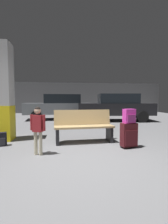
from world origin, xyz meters
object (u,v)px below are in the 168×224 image
at_px(structural_pillar, 2,92).
at_px(suitcase, 129,135).
at_px(backpack_bright, 129,116).
at_px(bench, 84,126).
at_px(backpack_dark_floor, 0,139).
at_px(parked_car_near, 115,107).
at_px(child, 38,125).
at_px(parked_car_far, 60,106).

height_order(structural_pillar, suitcase, structural_pillar).
bearing_deg(backpack_bright, bench, 145.62).
xyz_separation_m(backpack_bright, backpack_dark_floor, (-3.15, 0.56, -0.60)).
bearing_deg(parked_car_near, child, -121.23).
height_order(structural_pillar, parked_car_far, structural_pillar).
relative_size(child, parked_car_near, 0.24).
height_order(structural_pillar, parked_car_near, structural_pillar).
bearing_deg(backpack_bright, child, -172.45).
height_order(parked_car_far, parked_car_near, same).
height_order(bench, child, child).
height_order(bench, parked_car_near, parked_car_near).
bearing_deg(child, suitcase, 7.56).
relative_size(suitcase, backpack_bright, 1.78).
relative_size(backpack_bright, child, 0.33).
bearing_deg(suitcase, backpack_dark_floor, 169.98).
distance_m(bench, parked_car_near, 5.29).
bearing_deg(child, structural_pillar, 128.91).
xyz_separation_m(bench, parked_car_near, (2.37, 4.72, 0.36)).
bearing_deg(parked_car_near, parked_car_far, 159.76).
height_order(backpack_bright, backpack_dark_floor, backpack_bright).
distance_m(child, parked_car_near, 6.66).
xyz_separation_m(structural_pillar, backpack_dark_floor, (0.17, -0.67, -1.21)).
bearing_deg(structural_pillar, backpack_bright, -20.31).
distance_m(bench, parked_car_far, 5.94).
bearing_deg(backpack_bright, parked_car_far, 105.26).
xyz_separation_m(suitcase, backpack_bright, (0.00, -0.00, 0.45)).
relative_size(structural_pillar, bench, 1.70).
relative_size(bench, parked_car_near, 0.39).
distance_m(structural_pillar, parked_car_far, 5.59).
bearing_deg(structural_pillar, suitcase, -20.30).
bearing_deg(bench, backpack_dark_floor, -176.23).
height_order(backpack_bright, child, child).
bearing_deg(backpack_bright, parked_car_near, 76.00).
bearing_deg(parked_car_far, backpack_bright, -74.74).
xyz_separation_m(bench, backpack_bright, (1.02, -0.70, 0.33)).
distance_m(structural_pillar, child, 2.08).
relative_size(structural_pillar, backpack_bright, 8.16).
bearing_deg(bench, parked_car_near, 63.32).
bearing_deg(parked_car_far, child, -92.58).
relative_size(parked_car_far, parked_car_near, 1.00).
xyz_separation_m(backpack_bright, parked_car_far, (-1.79, 6.57, 0.03)).
height_order(backpack_dark_floor, parked_car_near, parked_car_near).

